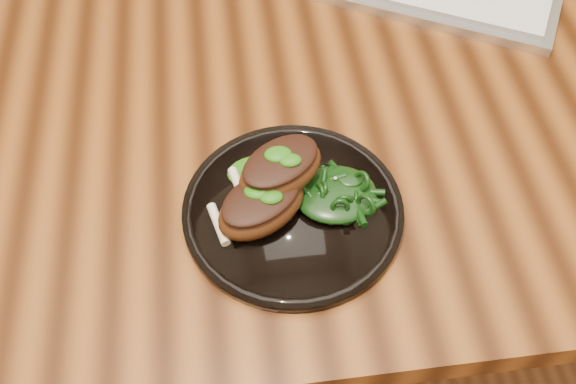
{
  "coord_description": "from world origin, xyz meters",
  "views": [
    {
      "loc": [
        -0.07,
        -0.63,
        1.38
      ],
      "look_at": [
        -0.02,
        -0.18,
        0.78
      ],
      "focal_mm": 40.0,
      "sensor_mm": 36.0,
      "label": 1
    }
  ],
  "objects_px": {
    "lamb_chop_front": "(261,204)",
    "greens_heap": "(336,191)",
    "plate": "(293,210)",
    "desk": "(284,138)"
  },
  "relations": [
    {
      "from": "plate",
      "to": "lamb_chop_front",
      "type": "height_order",
      "value": "lamb_chop_front"
    },
    {
      "from": "greens_heap",
      "to": "plate",
      "type": "bearing_deg",
      "value": -174.81
    },
    {
      "from": "lamb_chop_front",
      "to": "greens_heap",
      "type": "xyz_separation_m",
      "value": [
        0.09,
        0.01,
        -0.01
      ]
    },
    {
      "from": "plate",
      "to": "greens_heap",
      "type": "bearing_deg",
      "value": 5.19
    },
    {
      "from": "desk",
      "to": "lamb_chop_front",
      "type": "bearing_deg",
      "value": -104.11
    },
    {
      "from": "plate",
      "to": "lamb_chop_front",
      "type": "distance_m",
      "value": 0.05
    },
    {
      "from": "plate",
      "to": "greens_heap",
      "type": "relative_size",
      "value": 2.67
    },
    {
      "from": "plate",
      "to": "lamb_chop_front",
      "type": "xyz_separation_m",
      "value": [
        -0.04,
        -0.01,
        0.03
      ]
    },
    {
      "from": "desk",
      "to": "plate",
      "type": "bearing_deg",
      "value": -93.86
    },
    {
      "from": "desk",
      "to": "greens_heap",
      "type": "relative_size",
      "value": 16.35
    }
  ]
}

